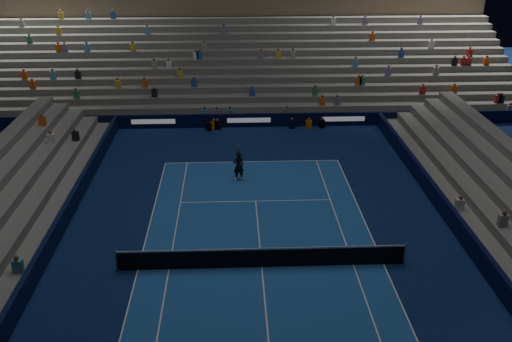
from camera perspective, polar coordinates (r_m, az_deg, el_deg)
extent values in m
plane|color=#0C1C4A|center=(25.67, 0.58, -9.60)|extent=(90.00, 90.00, 0.00)
cube|color=#1C4F9B|center=(25.67, 0.58, -9.60)|extent=(10.97, 23.77, 0.01)
cube|color=black|center=(42.13, -0.73, 5.11)|extent=(44.00, 0.25, 1.00)
cube|color=black|center=(27.60, 21.32, -7.62)|extent=(0.25, 37.00, 1.00)
cube|color=#081233|center=(26.77, -20.89, -8.59)|extent=(0.25, 37.00, 1.00)
cube|color=#62635E|center=(43.16, -0.77, 5.23)|extent=(44.00, 1.00, 0.50)
cube|color=#62635E|center=(44.03, -0.81, 5.96)|extent=(44.00, 1.00, 1.00)
cube|color=#62635E|center=(44.90, -0.85, 6.67)|extent=(44.00, 1.00, 1.50)
cube|color=#62635E|center=(45.78, -0.89, 7.34)|extent=(44.00, 1.00, 2.00)
cube|color=#62635E|center=(46.67, -0.92, 7.99)|extent=(44.00, 1.00, 2.50)
cube|color=#62635E|center=(47.56, -0.96, 8.62)|extent=(44.00, 1.00, 3.00)
cube|color=#62635E|center=(48.46, -0.99, 9.22)|extent=(44.00, 1.00, 3.50)
cube|color=#62635E|center=(49.36, -1.03, 9.80)|extent=(44.00, 1.00, 4.00)
cube|color=#62635E|center=(50.27, -1.06, 10.36)|extent=(44.00, 1.00, 4.50)
cube|color=#62635E|center=(51.18, -1.09, 10.90)|extent=(44.00, 1.00, 5.00)
cube|color=#62635E|center=(52.10, -1.12, 11.42)|extent=(44.00, 1.00, 5.50)
cube|color=#62635E|center=(53.02, -1.15, 11.92)|extent=(44.00, 1.00, 6.00)
cube|color=#7C694D|center=(53.39, -1.22, 16.48)|extent=(44.00, 0.60, 2.20)
cube|color=slate|center=(28.05, 22.76, -7.94)|extent=(1.00, 37.00, 0.50)
cube|color=slate|center=(27.16, -22.43, -8.98)|extent=(1.00, 37.00, 0.50)
cylinder|color=#B2B2B7|center=(25.88, -13.88, -8.65)|extent=(0.10, 0.10, 1.10)
cylinder|color=#B2B2B7|center=(26.45, 14.71, -7.98)|extent=(0.10, 0.10, 1.10)
cube|color=black|center=(25.42, 0.58, -8.76)|extent=(12.80, 0.03, 0.90)
cube|color=white|center=(25.16, 0.59, -7.83)|extent=(12.80, 0.04, 0.08)
imported|color=black|center=(33.33, -1.76, 0.50)|extent=(0.74, 0.60, 1.77)
cube|color=black|center=(41.71, -4.74, 4.52)|extent=(0.51, 0.59, 0.58)
cylinder|color=black|center=(41.24, -4.77, 4.54)|extent=(0.21, 0.37, 0.16)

